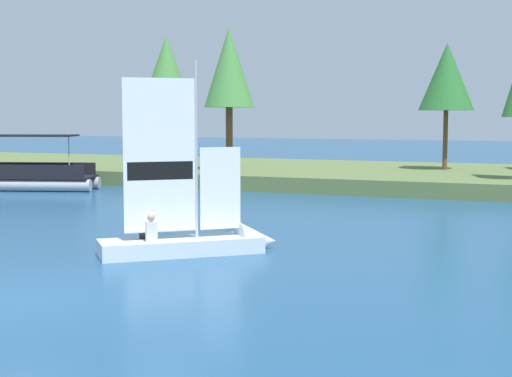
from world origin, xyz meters
TOP-DOWN VIEW (x-y plane):
  - ground_plane at (0.00, 0.00)m, footprint 200.00×200.00m
  - shore_bank at (0.00, 28.43)m, footprint 80.00×14.18m
  - shoreline_tree_left at (-10.84, 25.43)m, footprint 2.90×2.90m
  - shoreline_tree_midleft at (-6.62, 24.57)m, footprint 2.64×2.64m
  - shoreline_tree_centre at (3.92, 29.36)m, footprint 2.93×2.93m
  - wooden_dock at (-16.25, 18.66)m, footprint 1.65×6.35m
  - sailboat at (1.14, 6.11)m, footprint 4.42×4.09m
  - pontoon_boat at (-14.33, 18.03)m, footprint 6.70×3.92m

SIDE VIEW (x-z plane):
  - ground_plane at x=0.00m, z-range 0.00..0.00m
  - wooden_dock at x=-16.25m, z-range 0.00..0.35m
  - shore_bank at x=0.00m, z-range 0.00..0.74m
  - sailboat at x=1.14m, z-range -2.31..3.14m
  - pontoon_boat at x=-14.33m, z-range -0.71..2.00m
  - shoreline_tree_centre at x=3.92m, z-range 2.31..9.07m
  - shoreline_tree_left at x=-10.84m, z-range 2.40..9.71m
  - shoreline_tree_midleft at x=-6.62m, z-range 2.36..9.88m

